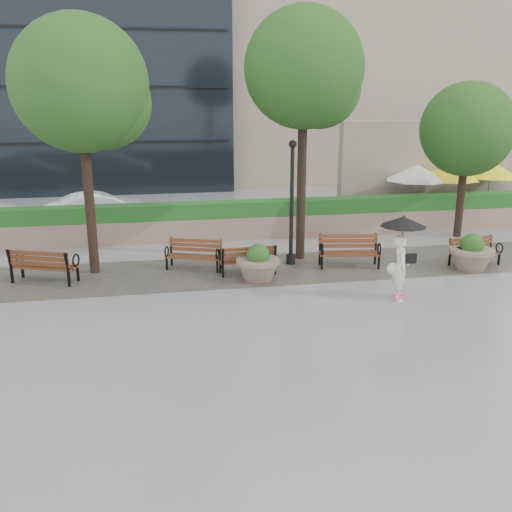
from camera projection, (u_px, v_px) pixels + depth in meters
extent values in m
plane|color=gray|center=(293.00, 304.00, 14.35)|extent=(100.00, 100.00, 0.00)
cube|color=#383330|center=(269.00, 269.00, 17.18)|extent=(28.00, 3.20, 0.01)
cube|color=#997863|center=(247.00, 227.00, 20.85)|extent=(24.00, 0.80, 0.80)
cube|color=#21521B|center=(247.00, 208.00, 20.67)|extent=(24.00, 0.75, 0.55)
cube|color=tan|center=(449.00, 167.00, 24.91)|extent=(10.00, 0.60, 4.00)
cube|color=#21521B|center=(461.00, 212.00, 23.17)|extent=(8.00, 0.50, 0.90)
cube|color=black|center=(232.00, 215.00, 24.74)|extent=(40.00, 7.00, 0.00)
cube|color=tan|center=(363.00, 10.00, 35.07)|extent=(18.00, 10.00, 20.00)
cube|color=brown|center=(45.00, 267.00, 15.90)|extent=(1.90, 1.18, 0.05)
cube|color=brown|center=(38.00, 259.00, 15.55)|extent=(1.74, 0.79, 0.43)
cube|color=black|center=(45.00, 274.00, 15.93)|extent=(1.94, 1.27, 0.47)
torus|color=black|center=(76.00, 260.00, 15.86)|extent=(0.19, 0.37, 0.38)
torus|color=black|center=(20.00, 257.00, 16.18)|extent=(0.19, 0.37, 0.38)
cube|color=brown|center=(194.00, 257.00, 17.03)|extent=(1.71, 1.04, 0.05)
cube|color=brown|center=(196.00, 245.00, 17.20)|extent=(1.58, 0.68, 0.39)
cube|color=black|center=(194.00, 262.00, 17.11)|extent=(1.75, 1.13, 0.42)
torus|color=black|center=(167.00, 252.00, 16.96)|extent=(0.16, 0.33, 0.34)
torus|color=black|center=(217.00, 254.00, 16.70)|extent=(0.16, 0.33, 0.34)
cube|color=brown|center=(247.00, 260.00, 16.67)|extent=(1.66, 0.57, 0.05)
cube|color=brown|center=(249.00, 253.00, 16.35)|extent=(1.64, 0.19, 0.38)
cube|color=black|center=(247.00, 267.00, 16.69)|extent=(1.66, 0.66, 0.42)
torus|color=black|center=(271.00, 252.00, 16.94)|extent=(0.06, 0.34, 0.34)
torus|color=black|center=(220.00, 255.00, 16.60)|extent=(0.06, 0.34, 0.34)
cube|color=brown|center=(349.00, 253.00, 17.22)|extent=(1.88, 0.83, 0.05)
cube|color=brown|center=(348.00, 241.00, 17.41)|extent=(1.81, 0.41, 0.43)
cube|color=black|center=(349.00, 260.00, 17.31)|extent=(1.90, 0.93, 0.46)
torus|color=black|center=(322.00, 249.00, 16.98)|extent=(0.11, 0.38, 0.37)
torus|color=black|center=(379.00, 249.00, 17.01)|extent=(0.11, 0.38, 0.37)
cube|color=brown|center=(475.00, 254.00, 17.43)|extent=(1.61, 0.68, 0.04)
cube|color=brown|center=(471.00, 243.00, 17.58)|extent=(1.56, 0.32, 0.37)
cube|color=black|center=(474.00, 259.00, 17.51)|extent=(1.62, 0.76, 0.40)
torus|color=black|center=(459.00, 252.00, 17.03)|extent=(0.09, 0.32, 0.32)
torus|color=black|center=(499.00, 248.00, 17.47)|extent=(0.09, 0.32, 0.32)
cylinder|color=#7F6B56|center=(258.00, 261.00, 16.06)|extent=(1.25, 1.25, 0.10)
sphere|color=#1C4012|center=(258.00, 255.00, 16.01)|extent=(0.64, 0.64, 0.64)
cylinder|color=#7F6B56|center=(472.00, 251.00, 17.00)|extent=(1.32, 1.32, 0.11)
sphere|color=#1C4012|center=(472.00, 245.00, 16.95)|extent=(0.68, 0.68, 0.68)
cylinder|color=black|center=(292.00, 207.00, 17.21)|extent=(0.12, 0.12, 3.62)
cylinder|color=black|center=(291.00, 259.00, 17.67)|extent=(0.28, 0.28, 0.30)
sphere|color=black|center=(293.00, 144.00, 16.69)|extent=(0.24, 0.24, 0.24)
cylinder|color=black|center=(88.00, 189.00, 16.18)|extent=(0.28, 0.28, 4.99)
sphere|color=#1C4012|center=(80.00, 84.00, 15.39)|extent=(3.71, 3.71, 3.71)
sphere|color=#1C4012|center=(105.00, 103.00, 15.92)|extent=(2.59, 2.59, 2.59)
cylinder|color=black|center=(302.00, 174.00, 17.55)|extent=(0.28, 0.28, 5.43)
sphere|color=#1C4012|center=(304.00, 68.00, 16.70)|extent=(3.55, 3.55, 3.55)
sphere|color=#1C4012|center=(320.00, 87.00, 17.24)|extent=(2.49, 2.49, 2.49)
cylinder|color=black|center=(462.00, 188.00, 20.62)|extent=(0.28, 0.28, 3.63)
sphere|color=#1C4012|center=(468.00, 129.00, 20.04)|extent=(3.31, 3.31, 3.31)
sphere|color=#1C4012|center=(477.00, 139.00, 20.53)|extent=(2.32, 2.32, 2.32)
cylinder|color=black|center=(413.00, 220.00, 23.54)|extent=(0.40, 0.40, 0.10)
cylinder|color=#99999E|center=(415.00, 195.00, 23.25)|extent=(0.06, 0.06, 2.20)
cone|color=white|center=(417.00, 173.00, 23.00)|extent=(2.50, 2.50, 0.60)
cylinder|color=black|center=(444.00, 219.00, 23.75)|extent=(0.40, 0.40, 0.10)
cylinder|color=#99999E|center=(447.00, 194.00, 23.46)|extent=(0.06, 0.06, 2.20)
cone|color=yellow|center=(449.00, 172.00, 23.21)|extent=(2.50, 2.50, 0.60)
cylinder|color=black|center=(486.00, 215.00, 24.59)|extent=(0.40, 0.40, 0.10)
cylinder|color=#99999E|center=(489.00, 191.00, 24.30)|extent=(0.06, 0.06, 2.20)
cone|color=yellow|center=(491.00, 169.00, 24.05)|extent=(2.50, 2.50, 0.60)
imported|color=silver|center=(101.00, 210.00, 22.46)|extent=(4.32, 2.43, 1.35)
imported|color=#F2EBCB|center=(401.00, 265.00, 14.47)|extent=(0.62, 0.75, 1.80)
cube|color=#F2598C|center=(398.00, 295.00, 14.82)|extent=(0.18, 0.27, 0.09)
cube|color=#F2598C|center=(399.00, 299.00, 14.58)|extent=(0.18, 0.27, 0.09)
cube|color=black|center=(410.00, 259.00, 14.45)|extent=(0.20, 0.36, 0.25)
sphere|color=white|center=(393.00, 269.00, 14.75)|extent=(0.32, 0.32, 0.32)
cylinder|color=black|center=(402.00, 239.00, 14.33)|extent=(0.02, 0.02, 0.96)
cone|color=black|center=(404.00, 222.00, 14.21)|extent=(1.17, 1.17, 0.25)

